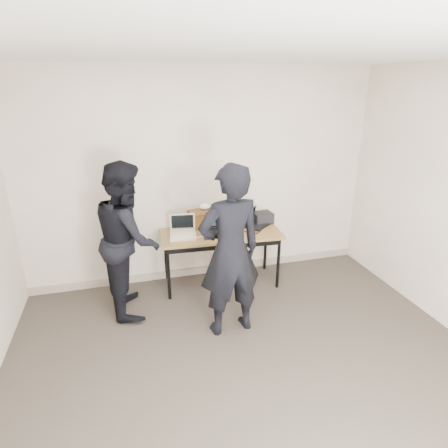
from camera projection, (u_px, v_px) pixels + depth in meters
name	position (u px, v px, depth m)	size (l,w,h in m)	color
room	(269.00, 250.00, 2.72)	(4.60, 4.60, 2.80)	#403831
desk	(221.00, 237.00, 4.72)	(1.54, 0.74, 0.72)	olive
laptop_beige	(183.00, 232.00, 4.58)	(0.36, 0.35, 0.25)	beige
laptop_center	(219.00, 228.00, 4.70)	(0.35, 0.35, 0.24)	black
laptop_right	(254.00, 222.00, 4.91)	(0.42, 0.42, 0.23)	black
leather_satchel	(203.00, 218.00, 4.81)	(0.38, 0.22, 0.25)	brown
tissue	(205.00, 206.00, 4.77)	(0.13, 0.10, 0.08)	white
equipment_box	(263.00, 218.00, 5.00)	(0.25, 0.21, 0.14)	black
power_brick	(207.00, 238.00, 4.49)	(0.07, 0.04, 0.03)	black
cables	(224.00, 232.00, 4.70)	(1.14, 0.41, 0.01)	silver
person_typist	(230.00, 252.00, 3.72)	(0.66, 0.43, 1.81)	black
person_observer	(128.00, 239.00, 4.14)	(0.84, 0.66, 1.73)	black
baseboard	(205.00, 270.00, 5.20)	(4.50, 0.03, 0.10)	#A19585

